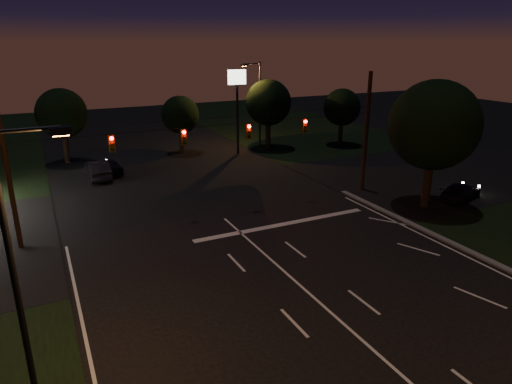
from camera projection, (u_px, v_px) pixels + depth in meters
ground at (359, 338)px, 17.93m from camera, size 140.00×140.00×0.00m
cross_street_right at (428, 174)px, 39.87m from camera, size 20.00×16.00×0.02m
stop_bar at (283, 224)px, 28.98m from camera, size 12.00×0.50×0.01m
utility_pole_right at (362, 190)px, 35.70m from camera, size 0.30×0.30×9.00m
utility_pole_left at (21, 247)px, 25.74m from camera, size 0.28×0.28×8.00m
signal_span at (217, 133)px, 28.94m from camera, size 24.00×0.40×1.56m
pole_sign_right at (237, 92)px, 44.85m from camera, size 1.80×0.30×8.40m
street_light_left at (20, 252)px, 13.31m from camera, size 2.20×0.35×9.00m
street_light_right_far at (258, 99)px, 48.22m from camera, size 2.20×0.35×9.00m
tree_right_near at (432, 126)px, 30.41m from camera, size 6.00×6.00×8.76m
tree_far_b at (62, 114)px, 42.26m from camera, size 4.60×4.60×6.98m
tree_far_c at (180, 115)px, 46.17m from camera, size 3.80×3.80×5.86m
tree_far_d at (268, 103)px, 47.94m from camera, size 4.80×4.80×7.30m
tree_far_e at (341, 108)px, 49.76m from camera, size 4.00×4.00×6.18m
car_oncoming_a at (108, 166)px, 39.70m from camera, size 2.34×4.16×1.33m
car_oncoming_b at (98, 169)px, 38.37m from camera, size 1.70×4.71×1.54m
car_cross at (460, 192)px, 33.30m from camera, size 4.53×3.01×1.22m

